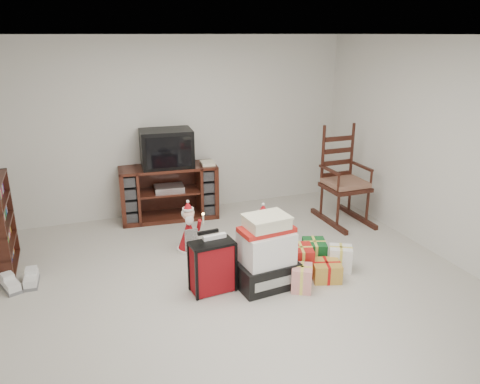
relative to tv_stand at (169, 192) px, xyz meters
name	(u,v)px	position (x,y,z in m)	size (l,w,h in m)	color
room	(240,174)	(0.24, -2.23, 0.86)	(5.01, 5.01, 2.51)	beige
tv_stand	(169,192)	(0.00, 0.00, 0.00)	(1.38, 0.60, 0.77)	#411C12
rocking_chair	(342,188)	(2.26, -0.90, 0.09)	(0.57, 0.93, 1.39)	black
gift_pile	(266,256)	(0.53, -2.22, -0.05)	(0.65, 0.50, 0.77)	black
red_suitcase	(212,267)	(-0.03, -2.14, -0.11)	(0.44, 0.26, 0.64)	maroon
stocking	(216,262)	(0.03, -2.10, -0.08)	(0.28, 0.12, 0.60)	#0D771D
teddy_bear	(252,271)	(0.39, -2.16, -0.22)	(0.25, 0.22, 0.37)	brown
santa_figurine	(263,235)	(0.78, -1.54, -0.14)	(0.31, 0.29, 0.64)	#A61119
mrs_claus_figurine	(189,232)	(-0.01, -1.13, -0.14)	(0.31, 0.29, 0.63)	#A61119
sneaker_pair	(21,282)	(-1.88, -1.37, -0.33)	(0.40, 0.34, 0.11)	white
gift_cluster	(319,264)	(1.17, -2.21, -0.25)	(0.76, 0.87, 0.26)	#B01A14
crt_television	(167,148)	(0.00, 0.01, 0.64)	(0.73, 0.56, 0.51)	black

